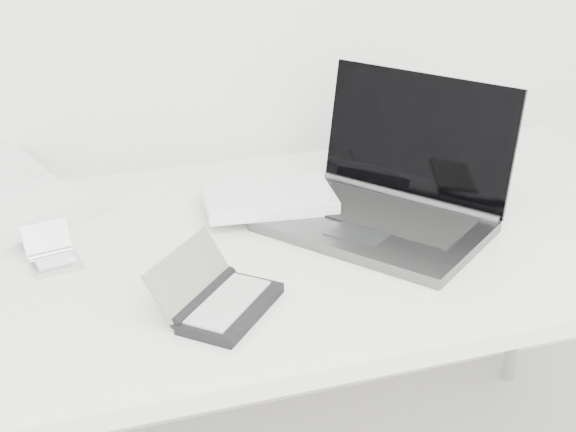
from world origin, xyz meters
name	(u,v)px	position (x,y,z in m)	size (l,w,h in m)	color
desk	(297,258)	(0.00, 1.55, 0.68)	(1.60, 0.80, 0.73)	white
laptop_large	(358,199)	(0.13, 1.58, 0.77)	(0.55, 0.49, 0.26)	#4F5154
netbook_open_white	(10,203)	(-0.49, 1.80, 0.75)	(0.43, 0.44, 0.10)	white
pda_silver	(53,257)	(-0.43, 1.57, 0.74)	(0.10, 0.11, 0.06)	silver
palmtop_charcoal	(219,299)	(-0.19, 1.34, 0.75)	(0.23, 0.23, 0.09)	black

